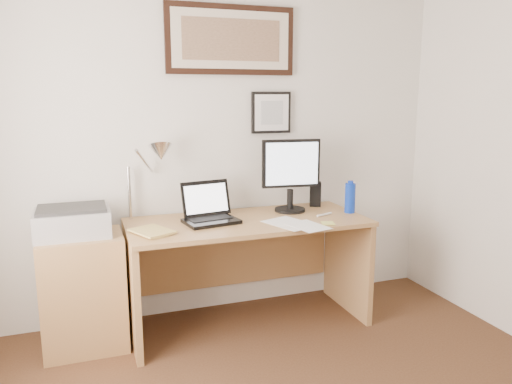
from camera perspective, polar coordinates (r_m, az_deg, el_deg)
name	(u,v)px	position (r m, az deg, el deg)	size (l,w,h in m)	color
wall_back	(211,142)	(3.58, -5.18, 5.76)	(3.50, 0.02, 2.50)	white
side_cabinet	(84,292)	(3.36, -19.07, -10.75)	(0.50, 0.40, 0.73)	#9E7242
water_bottle	(350,198)	(3.61, 10.70, -0.68)	(0.07, 0.07, 0.21)	#0E32B7
bottle_cap	(351,182)	(3.59, 10.77, 1.12)	(0.04, 0.04, 0.02)	#0E32B7
speaker	(315,194)	(3.78, 6.79, -0.24)	(0.08, 0.07, 0.18)	black
paper_sheet_a	(290,223)	(3.28, 3.88, -3.59)	(0.23, 0.33, 0.00)	white
paper_sheet_b	(308,226)	(3.22, 5.94, -3.88)	(0.19, 0.27, 0.00)	white
sticky_pad	(328,223)	(3.29, 8.22, -3.55)	(0.08, 0.08, 0.01)	#D8DA67
marker_pen	(324,215)	(3.51, 7.81, -2.58)	(0.02, 0.02, 0.14)	white
book	(138,235)	(3.06, -13.30, -4.78)	(0.19, 0.26, 0.02)	tan
desk	(244,250)	(3.51, -1.40, -6.61)	(1.60, 0.70, 0.75)	#9E7242
laptop	(209,213)	(3.33, -5.36, -2.39)	(0.37, 0.34, 0.26)	black
lcd_monitor	(291,172)	(3.56, 4.01, 2.33)	(0.42, 0.22, 0.52)	black
printer	(73,221)	(3.26, -20.23, -3.17)	(0.44, 0.34, 0.18)	#A2A2A5
desk_lamp	(158,156)	(3.33, -11.18, 4.08)	(0.29, 0.27, 0.53)	silver
picture_large	(231,40)	(3.60, -2.85, 16.97)	(0.92, 0.04, 0.47)	black
picture_small	(271,113)	(3.68, 1.75, 9.06)	(0.30, 0.03, 0.30)	black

